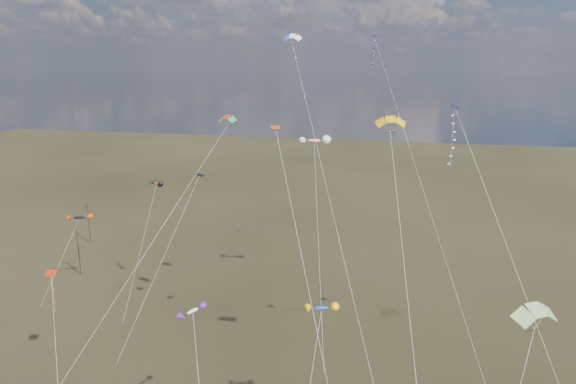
% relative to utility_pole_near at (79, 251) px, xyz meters
% --- Properties ---
extents(utility_pole_near, '(1.40, 0.20, 8.00)m').
position_rel_utility_pole_near_xyz_m(utility_pole_near, '(0.00, 0.00, 0.00)').
color(utility_pole_near, black).
rests_on(utility_pole_near, ground).
extents(utility_pole_far, '(1.40, 0.20, 8.00)m').
position_rel_utility_pole_near_xyz_m(utility_pole_far, '(-8.00, 14.00, 0.00)').
color(utility_pole_far, black).
rests_on(utility_pole_far, ground).
extents(diamond_navy_tall, '(16.40, 30.04, 37.33)m').
position_rel_utility_pole_near_xyz_m(diamond_navy_tall, '(46.58, 5.96, 27.78)').
color(diamond_navy_tall, '#141253').
rests_on(diamond_navy_tall, ground).
extents(diamond_black_mid, '(7.75, 9.44, 20.85)m').
position_rel_utility_pole_near_xyz_m(diamond_black_mid, '(25.80, -15.33, 11.43)').
color(diamond_black_mid, black).
rests_on(diamond_black_mid, ground).
extents(diamond_red_low, '(4.96, 6.66, 12.20)m').
position_rel_utility_pole_near_xyz_m(diamond_red_low, '(15.88, -25.15, 5.49)').
color(diamond_red_low, '#9D250B').
rests_on(diamond_red_low, ground).
extents(diamond_navy_right, '(12.82, 17.97, 29.61)m').
position_rel_utility_pole_near_xyz_m(diamond_navy_right, '(55.93, -19.33, 21.00)').
color(diamond_navy_right, '#0D0A47').
rests_on(diamond_navy_right, ground).
extents(diamond_orange_center, '(12.45, 20.94, 27.21)m').
position_rel_utility_pole_near_xyz_m(diamond_orange_center, '(42.16, -24.68, 14.10)').
color(diamond_orange_center, '#DF4300').
rests_on(diamond_orange_center, ground).
extents(parafoil_yellow, '(7.23, 24.82, 29.25)m').
position_rel_utility_pole_near_xyz_m(parafoil_yellow, '(49.82, -22.99, 24.36)').
color(parafoil_yellow, '#D99C09').
rests_on(parafoil_yellow, ground).
extents(parafoil_blue_white, '(14.91, 20.90, 36.76)m').
position_rel_utility_pole_near_xyz_m(parafoil_blue_white, '(38.30, -10.90, 31.74)').
color(parafoil_blue_white, blue).
rests_on(parafoil_blue_white, ground).
extents(parafoil_striped, '(6.25, 11.04, 18.31)m').
position_rel_utility_pole_near_xyz_m(parafoil_striped, '(60.27, -33.54, 13.41)').
color(parafoil_striped, yellow).
rests_on(parafoil_striped, ground).
extents(parafoil_tricolor, '(13.72, 21.27, 28.02)m').
position_rel_utility_pole_near_xyz_m(parafoil_tricolor, '(31.15, -13.26, 23.17)').
color(parafoil_tricolor, yellow).
rests_on(parafoil_tricolor, ground).
extents(novelty_black_orange, '(3.95, 8.82, 11.72)m').
position_rel_utility_pole_near_xyz_m(novelty_black_orange, '(4.06, -4.36, 7.13)').
color(novelty_black_orange, black).
rests_on(novelty_black_orange, ground).
extents(novelty_orange_black, '(2.87, 10.93, 17.47)m').
position_rel_utility_pole_near_xyz_m(novelty_orange_black, '(16.72, -3.77, 12.85)').
color(novelty_orange_black, '#D83C09').
rests_on(novelty_orange_black, ground).
extents(novelty_white_purple, '(4.34, 7.39, 13.17)m').
position_rel_utility_pole_near_xyz_m(novelty_white_purple, '(34.50, -30.72, 8.67)').
color(novelty_white_purple, white).
rests_on(novelty_white_purple, ground).
extents(novelty_redwhite_stripe, '(7.49, 20.96, 23.73)m').
position_rel_utility_pole_near_xyz_m(novelty_redwhite_stripe, '(38.14, 2.02, 18.87)').
color(novelty_redwhite_stripe, red).
rests_on(novelty_redwhite_stripe, ground).
extents(novelty_blue_yellow, '(2.67, 8.47, 13.67)m').
position_rel_utility_pole_near_xyz_m(novelty_blue_yellow, '(45.08, -28.29, 9.08)').
color(novelty_blue_yellow, blue).
rests_on(novelty_blue_yellow, ground).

